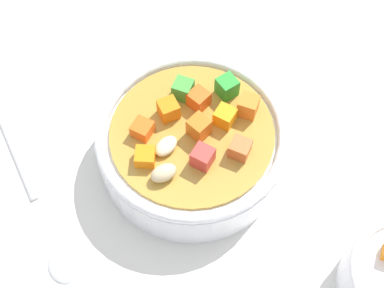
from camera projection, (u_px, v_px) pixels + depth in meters
ground_plane at (192, 163)px, 50.15cm from camera, size 140.00×140.00×2.00cm
soup_bowl_main at (192, 143)px, 46.72cm from camera, size 17.32×17.32×6.86cm
spoon at (32, 193)px, 46.96cm from camera, size 18.12×15.43×0.94cm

